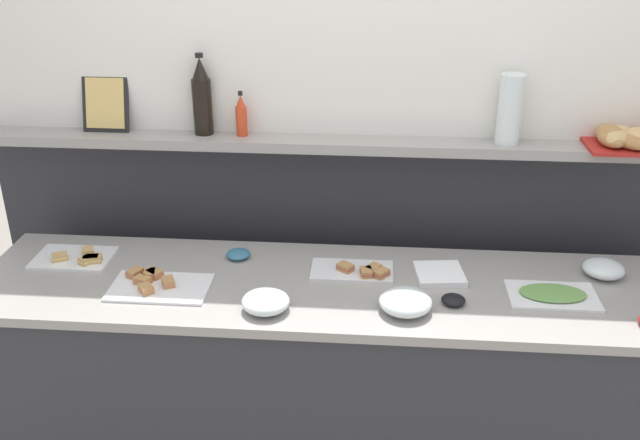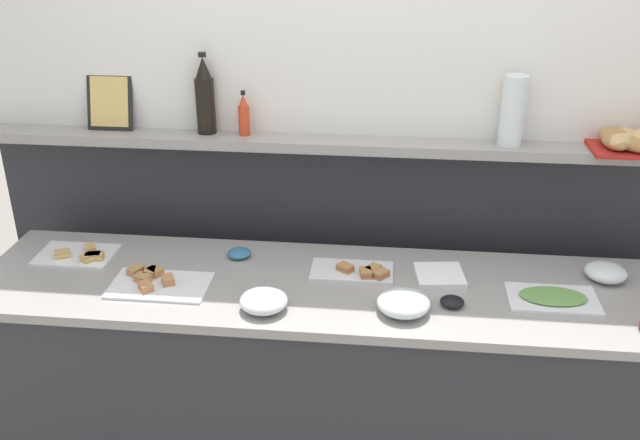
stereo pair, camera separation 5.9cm
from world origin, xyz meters
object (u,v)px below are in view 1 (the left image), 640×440
at_px(hot_sauce_bottle, 241,116).
at_px(water_carafe, 510,109).
at_px(glass_bowl_large, 266,302).
at_px(condiment_bowl_cream, 453,300).
at_px(cold_cuts_platter, 553,295).
at_px(napkin_stack, 440,274).
at_px(wine_bottle_dark, 202,98).
at_px(glass_bowl_extra, 603,269).
at_px(sandwich_platter_front, 77,258).
at_px(condiment_bowl_teal, 238,254).
at_px(sandwich_platter_side, 357,270).
at_px(framed_picture, 105,103).
at_px(bread_basket, 631,139).
at_px(glass_bowl_medium, 405,303).
at_px(sandwich_platter_rear, 157,285).

xyz_separation_m(hot_sauce_bottle, water_carafe, (1.02, -0.01, 0.06)).
distance_m(glass_bowl_large, condiment_bowl_cream, 0.64).
distance_m(cold_cuts_platter, condiment_bowl_cream, 0.35).
distance_m(napkin_stack, wine_bottle_dark, 1.13).
xyz_separation_m(napkin_stack, hot_sauce_bottle, (-0.77, 0.34, 0.47)).
bearing_deg(hot_sauce_bottle, glass_bowl_extra, -11.75).
bearing_deg(hot_sauce_bottle, water_carafe, -0.68).
height_order(sandwich_platter_front, wine_bottle_dark, wine_bottle_dark).
bearing_deg(hot_sauce_bottle, condiment_bowl_teal, -87.11).
xyz_separation_m(sandwich_platter_side, hot_sauce_bottle, (-0.47, 0.34, 0.47)).
bearing_deg(glass_bowl_large, framed_picture, 138.31).
bearing_deg(bread_basket, condiment_bowl_teal, -172.01).
relative_size(glass_bowl_medium, bread_basket, 0.44).
relative_size(glass_bowl_medium, glass_bowl_extra, 1.19).
xyz_separation_m(glass_bowl_extra, condiment_bowl_cream, (-0.56, -0.24, -0.01)).
height_order(sandwich_platter_front, condiment_bowl_cream, sandwich_platter_front).
distance_m(glass_bowl_extra, napkin_stack, 0.60).
xyz_separation_m(glass_bowl_large, napkin_stack, (0.60, 0.28, -0.02)).
bearing_deg(glass_bowl_large, sandwich_platter_side, 43.36).
bearing_deg(glass_bowl_extra, framed_picture, 170.78).
xyz_separation_m(bread_basket, water_carafe, (-0.44, 0.04, 0.09)).
distance_m(condiment_bowl_teal, framed_picture, 0.80).
relative_size(sandwich_platter_rear, napkin_stack, 2.05).
xyz_separation_m(condiment_bowl_teal, framed_picture, (-0.56, 0.28, 0.50)).
relative_size(sandwich_platter_rear, glass_bowl_large, 2.15).
relative_size(cold_cuts_platter, napkin_stack, 1.80).
xyz_separation_m(glass_bowl_extra, framed_picture, (-1.91, 0.31, 0.49)).
bearing_deg(condiment_bowl_teal, glass_bowl_large, -65.94).
bearing_deg(napkin_stack, hot_sauce_bottle, 156.19).
bearing_deg(condiment_bowl_teal, glass_bowl_medium, -27.82).
height_order(glass_bowl_extra, wine_bottle_dark, wine_bottle_dark).
relative_size(sandwich_platter_front, glass_bowl_large, 1.80).
distance_m(glass_bowl_large, water_carafe, 1.16).
distance_m(napkin_stack, water_carafe, 0.67).
bearing_deg(sandwich_platter_side, glass_bowl_large, -136.64).
height_order(wine_bottle_dark, hot_sauce_bottle, wine_bottle_dark).
bearing_deg(bread_basket, water_carafe, 174.96).
relative_size(sandwich_platter_rear, water_carafe, 1.32).
xyz_separation_m(hot_sauce_bottle, bread_basket, (1.46, -0.05, -0.04)).
height_order(napkin_stack, framed_picture, framed_picture).
xyz_separation_m(sandwich_platter_side, framed_picture, (-1.02, 0.36, 0.51)).
bearing_deg(condiment_bowl_teal, bread_basket, 7.99).
distance_m(sandwich_platter_rear, hot_sauce_bottle, 0.73).
relative_size(glass_bowl_large, glass_bowl_extra, 1.09).
relative_size(cold_cuts_platter, framed_picture, 1.37).
xyz_separation_m(glass_bowl_medium, bread_basket, (0.82, 0.53, 0.42)).
distance_m(cold_cuts_platter, wine_bottle_dark, 1.49).
relative_size(sandwich_platter_rear, hot_sauce_bottle, 1.98).
height_order(sandwich_platter_front, glass_bowl_large, glass_bowl_large).
relative_size(condiment_bowl_cream, wine_bottle_dark, 0.26).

